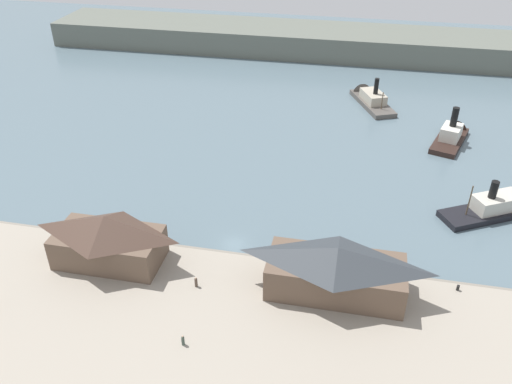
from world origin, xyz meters
TOP-DOWN VIEW (x-y plane):
  - ground_plane at (0.00, 0.00)m, footprint 320.00×320.00m
  - quay_promenade at (0.00, -22.00)m, footprint 110.00×36.00m
  - seawall_edge at (0.00, -3.60)m, footprint 110.00×0.80m
  - ferry_shed_west_terminal at (-18.23, -9.54)m, footprint 17.14×9.09m
  - ferry_shed_east_terminal at (17.85, -9.33)m, footprint 20.63×9.25m
  - pedestrian_walking_west at (-2.82, -12.70)m, footprint 0.44×0.44m
  - pedestrian_near_cart at (-1.13, -24.03)m, footprint 0.42×0.42m
  - mooring_post_center_east at (36.21, -5.45)m, footprint 0.44×0.44m
  - ferry_moored_west at (48.25, 20.44)m, footprint 23.02×16.15m
  - ferry_mid_harbor at (40.96, 49.71)m, footprint 10.56×17.86m
  - ferry_approaching_east at (21.08, 69.17)m, footprint 13.38×20.62m
  - far_headland at (0.00, 110.00)m, footprint 180.00×24.00m

SIDE VIEW (x-z plane):
  - ground_plane at x=0.00m, z-range 0.00..0.00m
  - seawall_edge at x=0.00m, z-range 0.00..1.00m
  - quay_promenade at x=0.00m, z-range 0.00..1.20m
  - ferry_approaching_east at x=21.08m, z-range -3.77..6.28m
  - ferry_moored_west at x=48.25m, z-range -3.40..5.97m
  - ferry_mid_harbor at x=40.96m, z-range -3.98..6.87m
  - mooring_post_center_east at x=36.21m, z-range 1.20..2.10m
  - pedestrian_near_cart at x=-1.13m, z-range 1.12..2.83m
  - pedestrian_walking_west at x=-2.82m, z-range 1.12..2.91m
  - far_headland at x=0.00m, z-range 0.00..8.00m
  - ferry_shed_east_terminal at x=17.85m, z-range 1.26..9.41m
  - ferry_shed_west_terminal at x=-18.23m, z-range 1.27..9.92m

